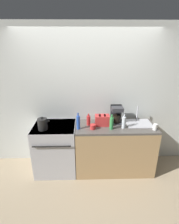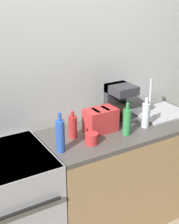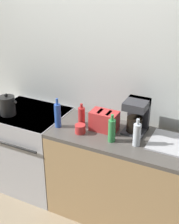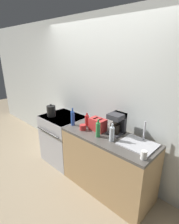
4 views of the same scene
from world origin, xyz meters
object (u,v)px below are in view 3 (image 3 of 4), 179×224
(kettle, at_px, (7,105))
(cup_red, at_px, (80,129))
(bottle_blue, at_px, (58,115))
(stove, at_px, (32,149))
(coffee_maker, at_px, (137,115))
(bottle_clear, at_px, (137,134))
(toaster, at_px, (104,121))
(bottle_green, at_px, (112,130))
(bottle_red, at_px, (82,116))

(kettle, height_order, cup_red, kettle)
(kettle, height_order, bottle_blue, bottle_blue)
(stove, relative_size, coffee_maker, 2.97)
(coffee_maker, height_order, bottle_clear, coffee_maker)
(toaster, bearing_deg, bottle_clear, -18.90)
(bottle_clear, bearing_deg, stove, 174.89)
(bottle_blue, bearing_deg, bottle_green, -1.83)
(toaster, xyz_separation_m, coffee_maker, (0.27, 0.12, 0.07))
(bottle_blue, bearing_deg, kettle, -179.68)
(bottle_blue, relative_size, bottle_red, 1.37)
(toaster, xyz_separation_m, cup_red, (-0.17, -0.15, -0.05))
(bottle_green, distance_m, cup_red, 0.32)
(bottle_blue, xyz_separation_m, bottle_green, (0.55, -0.02, -0.01))
(coffee_maker, relative_size, bottle_red, 1.46)
(stove, xyz_separation_m, bottle_blue, (0.43, -0.12, 0.57))
(bottle_clear, bearing_deg, toaster, 161.10)
(coffee_maker, distance_m, bottle_blue, 0.72)
(kettle, bearing_deg, bottle_clear, 0.79)
(stove, height_order, toaster, toaster)
(stove, height_order, bottle_green, bottle_green)
(toaster, relative_size, cup_red, 2.59)
(toaster, bearing_deg, coffee_maker, 24.28)
(toaster, xyz_separation_m, bottle_blue, (-0.41, -0.14, 0.03))
(coffee_maker, xyz_separation_m, bottle_blue, (-0.68, -0.26, -0.04))
(toaster, bearing_deg, bottle_red, 177.33)
(stove, xyz_separation_m, bottle_green, (0.98, -0.14, 0.55))
(toaster, relative_size, coffee_maker, 0.81)
(bottle_blue, bearing_deg, stove, 164.10)
(kettle, distance_m, bottle_red, 0.78)
(cup_red, bearing_deg, kettle, 179.40)
(kettle, relative_size, cup_red, 2.38)
(toaster, distance_m, bottle_blue, 0.43)
(bottle_clear, bearing_deg, kettle, -179.21)
(cup_red, bearing_deg, bottle_clear, 3.00)
(cup_red, bearing_deg, toaster, 40.89)
(kettle, bearing_deg, bottle_green, -0.72)
(bottle_red, distance_m, bottle_green, 0.41)
(kettle, distance_m, coffee_maker, 1.29)
(bottle_blue, relative_size, cup_red, 2.99)
(stove, distance_m, toaster, 1.00)
(stove, height_order, bottle_blue, bottle_blue)
(bottle_green, xyz_separation_m, cup_red, (-0.31, 0.01, -0.07))
(bottle_green, height_order, cup_red, bottle_green)
(stove, distance_m, coffee_maker, 1.27)
(stove, xyz_separation_m, cup_red, (0.67, -0.13, 0.49))
(bottle_blue, distance_m, bottle_green, 0.55)
(bottle_red, relative_size, bottle_clear, 0.85)
(toaster, height_order, bottle_red, bottle_red)
(kettle, distance_m, cup_red, 0.83)
(kettle, xyz_separation_m, bottle_green, (1.14, -0.01, 0.01))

